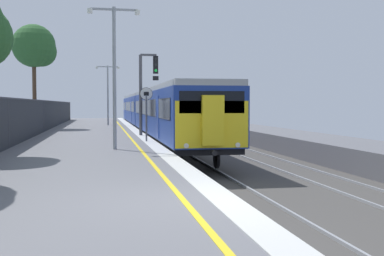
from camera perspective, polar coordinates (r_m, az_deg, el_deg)
name	(u,v)px	position (r m, az deg, el deg)	size (l,w,h in m)	color
ground	(338,227)	(9.91, 16.73, -11.03)	(17.40, 110.00, 1.21)	slate
commuter_train_at_platform	(153,111)	(37.85, -4.55, 2.03)	(2.83, 41.67, 3.81)	navy
signal_gantry	(146,84)	(27.70, -5.43, 5.11)	(1.10, 0.24, 4.59)	#47474C
speed_limit_sign	(146,107)	(22.98, -5.36, 2.47)	(0.59, 0.08, 2.54)	#59595B
platform_lamp_mid	(114,65)	(19.15, -9.07, 7.23)	(2.00, 0.20, 5.47)	#93999E
platform_lamp_far	(108,90)	(41.82, -9.81, 4.45)	(2.00, 0.20, 5.02)	#93999E
background_tree_centre	(36,48)	(38.17, -17.79, 8.91)	(3.21, 3.15, 7.63)	#473323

